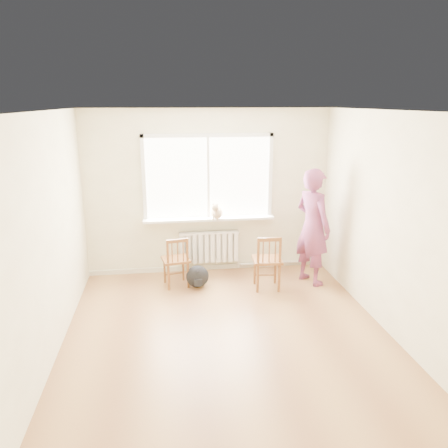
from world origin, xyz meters
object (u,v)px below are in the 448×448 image
object	(u,v)px
chair_right	(268,262)
cat	(217,212)
chair_left	(176,262)
person	(313,227)
backpack	(197,276)

from	to	relation	value
chair_right	cat	world-z (taller)	cat
chair_left	person	xyz separation A→B (m)	(2.12, -0.11, 0.51)
chair_left	cat	distance (m)	1.05
chair_left	cat	xyz separation A→B (m)	(0.68, 0.45, 0.66)
chair_right	person	distance (m)	0.91
chair_left	cat	world-z (taller)	cat
chair_left	person	bearing A→B (deg)	165.89
chair_right	backpack	xyz separation A→B (m)	(-1.06, 0.22, -0.26)
backpack	person	bearing A→B (deg)	-1.24
person	backpack	world-z (taller)	person
cat	backpack	bearing A→B (deg)	-108.26
chair_right	person	size ratio (longest dim) A/B	0.47
chair_left	cat	size ratio (longest dim) A/B	1.87
chair_left	backpack	distance (m)	0.40
chair_left	person	size ratio (longest dim) A/B	0.44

